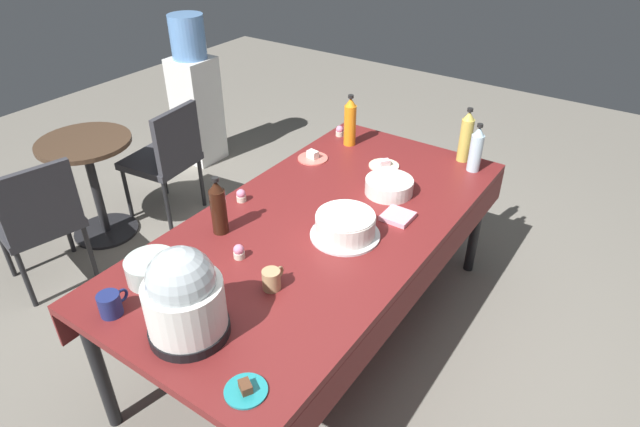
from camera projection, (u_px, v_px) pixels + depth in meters
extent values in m
plane|color=slate|center=(320.00, 333.00, 3.02)|extent=(9.00, 9.00, 0.00)
cube|color=maroon|center=(320.00, 225.00, 2.63)|extent=(2.20, 1.10, 0.04)
cylinder|color=black|center=(476.00, 223.00, 3.31)|extent=(0.06, 0.06, 0.71)
cylinder|color=black|center=(99.00, 370.00, 2.35)|extent=(0.06, 0.06, 0.71)
cylinder|color=black|center=(347.00, 181.00, 3.76)|extent=(0.06, 0.06, 0.71)
cube|color=maroon|center=(419.00, 284.00, 2.43)|extent=(2.20, 0.01, 0.18)
cube|color=maroon|center=(238.00, 210.00, 2.95)|extent=(2.20, 0.01, 0.18)
cylinder|color=silver|center=(345.00, 235.00, 2.52)|extent=(0.33, 0.33, 0.01)
cylinder|color=white|center=(345.00, 225.00, 2.49)|extent=(0.28, 0.28, 0.10)
cylinder|color=white|center=(346.00, 216.00, 2.46)|extent=(0.27, 0.27, 0.01)
cylinder|color=black|center=(190.00, 329.00, 1.99)|extent=(0.30, 0.30, 0.04)
cylinder|color=white|center=(185.00, 305.00, 1.92)|extent=(0.29, 0.29, 0.19)
sphere|color=#B2BCC1|center=(181.00, 281.00, 1.86)|extent=(0.25, 0.25, 0.25)
cylinder|color=#B2C6BC|center=(152.00, 269.00, 2.23)|extent=(0.22, 0.22, 0.10)
cylinder|color=silver|center=(389.00, 186.00, 2.83)|extent=(0.25, 0.25, 0.08)
cylinder|color=#E07266|center=(313.00, 158.00, 3.18)|extent=(0.18, 0.18, 0.01)
cube|color=white|center=(313.00, 154.00, 3.16)|extent=(0.05, 0.07, 0.04)
cylinder|color=beige|center=(384.00, 166.00, 3.10)|extent=(0.17, 0.17, 0.01)
cube|color=beige|center=(384.00, 162.00, 3.09)|extent=(0.07, 0.07, 0.03)
cylinder|color=teal|center=(246.00, 391.00, 1.77)|extent=(0.15, 0.15, 0.01)
cube|color=brown|center=(245.00, 387.00, 1.76)|extent=(0.06, 0.06, 0.03)
cylinder|color=beige|center=(239.00, 255.00, 2.37)|extent=(0.05, 0.05, 0.03)
sphere|color=pink|center=(239.00, 249.00, 2.36)|extent=(0.05, 0.05, 0.05)
cylinder|color=beige|center=(241.00, 198.00, 2.77)|extent=(0.05, 0.05, 0.03)
sphere|color=pink|center=(241.00, 194.00, 2.76)|extent=(0.05, 0.05, 0.05)
cylinder|color=beige|center=(340.00, 134.00, 3.44)|extent=(0.05, 0.05, 0.03)
sphere|color=pink|center=(340.00, 129.00, 3.43)|extent=(0.05, 0.05, 0.05)
cylinder|color=orange|center=(350.00, 125.00, 3.28)|extent=(0.07, 0.07, 0.25)
cone|color=orange|center=(351.00, 102.00, 3.20)|extent=(0.07, 0.07, 0.05)
cylinder|color=black|center=(351.00, 96.00, 3.18)|extent=(0.03, 0.03, 0.02)
cylinder|color=silver|center=(475.00, 153.00, 3.01)|extent=(0.07, 0.07, 0.21)
cone|color=silver|center=(479.00, 131.00, 2.93)|extent=(0.07, 0.07, 0.05)
cylinder|color=black|center=(480.00, 125.00, 2.92)|extent=(0.03, 0.03, 0.02)
cylinder|color=gold|center=(465.00, 140.00, 3.10)|extent=(0.07, 0.07, 0.25)
cone|color=gold|center=(469.00, 115.00, 3.02)|extent=(0.07, 0.07, 0.05)
cylinder|color=black|center=(470.00, 110.00, 3.00)|extent=(0.03, 0.03, 0.02)
cylinder|color=#33190F|center=(219.00, 211.00, 2.49)|extent=(0.08, 0.08, 0.22)
cone|color=#33190F|center=(216.00, 186.00, 2.42)|extent=(0.07, 0.07, 0.05)
cylinder|color=black|center=(215.00, 179.00, 2.40)|extent=(0.03, 0.03, 0.02)
cylinder|color=tan|center=(271.00, 280.00, 2.19)|extent=(0.08, 0.08, 0.09)
torus|color=tan|center=(279.00, 272.00, 2.22)|extent=(0.06, 0.01, 0.06)
cylinder|color=navy|center=(110.00, 304.00, 2.06)|extent=(0.09, 0.09, 0.09)
torus|color=navy|center=(122.00, 296.00, 2.09)|extent=(0.06, 0.01, 0.06)
cube|color=pink|center=(398.00, 216.00, 2.64)|extent=(0.14, 0.14, 0.02)
cube|color=#333338|center=(37.00, 221.00, 3.21)|extent=(0.53, 0.53, 0.05)
cube|color=#333338|center=(38.00, 202.00, 2.96)|extent=(0.42, 0.13, 0.40)
cylinder|color=black|center=(67.00, 227.00, 3.56)|extent=(0.04, 0.04, 0.40)
cylinder|color=black|center=(5.00, 250.00, 3.34)|extent=(0.04, 0.04, 0.40)
cylinder|color=black|center=(90.00, 252.00, 3.32)|extent=(0.04, 0.04, 0.40)
cylinder|color=black|center=(26.00, 279.00, 3.11)|extent=(0.04, 0.04, 0.40)
cube|color=#333338|center=(160.00, 161.00, 3.86)|extent=(0.49, 0.49, 0.05)
cube|color=#333338|center=(177.00, 138.00, 3.66)|extent=(0.42, 0.09, 0.40)
cylinder|color=black|center=(163.00, 171.00, 4.20)|extent=(0.03, 0.03, 0.40)
cylinder|color=black|center=(127.00, 193.00, 3.92)|extent=(0.03, 0.03, 0.40)
cylinder|color=black|center=(202.00, 182.00, 4.05)|extent=(0.03, 0.03, 0.40)
cylinder|color=black|center=(167.00, 206.00, 3.77)|extent=(0.03, 0.03, 0.40)
cylinder|color=#473323|center=(84.00, 142.00, 3.47)|extent=(0.60, 0.60, 0.03)
cylinder|color=black|center=(96.00, 189.00, 3.66)|extent=(0.06, 0.06, 0.67)
cylinder|color=black|center=(107.00, 231.00, 3.85)|extent=(0.44, 0.44, 0.02)
cube|color=silver|center=(197.00, 110.00, 4.59)|extent=(0.32, 0.32, 0.90)
cylinder|color=#6699D8|center=(187.00, 37.00, 4.25)|extent=(0.28, 0.28, 0.34)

